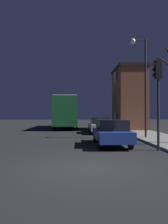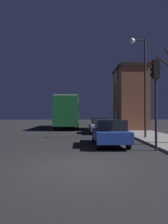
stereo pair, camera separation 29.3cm
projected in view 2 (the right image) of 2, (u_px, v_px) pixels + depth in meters
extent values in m
plane|color=black|center=(82.00, 167.00, 7.26)|extent=(120.00, 120.00, 0.00)
cube|color=brown|center=(130.00, 100.00, 24.14)|extent=(2.88, 5.30, 6.43)
cube|color=black|center=(130.00, 69.00, 24.17)|extent=(3.12, 5.54, 0.30)
cube|color=black|center=(118.00, 116.00, 23.60)|extent=(0.03, 0.70, 1.10)
cube|color=beige|center=(116.00, 116.00, 24.60)|extent=(0.03, 0.70, 1.10)
cube|color=black|center=(117.00, 75.00, 23.63)|extent=(0.03, 0.70, 1.10)
cube|color=beige|center=(116.00, 77.00, 24.64)|extent=(0.03, 0.70, 1.10)
cylinder|color=#28282B|center=(145.00, 88.00, 15.21)|extent=(0.14, 0.14, 6.88)
cylinder|color=#28282B|center=(139.00, 40.00, 15.23)|extent=(0.90, 0.09, 0.09)
sphere|color=white|center=(132.00, 41.00, 15.22)|extent=(0.38, 0.38, 0.38)
cylinder|color=#28282B|center=(156.00, 115.00, 10.40)|extent=(0.12, 0.12, 3.44)
cube|color=black|center=(156.00, 69.00, 10.42)|extent=(0.30, 0.24, 0.90)
sphere|color=red|center=(152.00, 64.00, 10.42)|extent=(0.20, 0.20, 0.20)
sphere|color=black|center=(152.00, 69.00, 10.42)|extent=(0.20, 0.20, 0.20)
sphere|color=black|center=(152.00, 75.00, 10.41)|extent=(0.20, 0.20, 0.20)
cylinder|color=#2D2319|center=(168.00, 64.00, 12.79)|extent=(1.06, 1.10, 1.17)
cube|color=#1E6B33|center=(68.00, 112.00, 27.01)|extent=(2.58, 10.39, 3.14)
cube|color=black|center=(68.00, 107.00, 27.02)|extent=(2.60, 9.56, 1.13)
cube|color=#B2B2B2|center=(68.00, 98.00, 27.03)|extent=(2.46, 9.87, 0.12)
cylinder|color=black|center=(78.00, 123.00, 30.40)|extent=(0.18, 0.96, 0.96)
cylinder|color=black|center=(61.00, 123.00, 30.35)|extent=(0.18, 0.96, 0.96)
cylinder|color=black|center=(77.00, 126.00, 23.65)|extent=(0.18, 0.96, 0.96)
cylinder|color=black|center=(55.00, 126.00, 23.60)|extent=(0.18, 0.96, 0.96)
cube|color=navy|center=(109.00, 134.00, 12.31)|extent=(1.72, 4.52, 0.57)
cube|color=black|center=(110.00, 125.00, 12.09)|extent=(1.52, 2.35, 0.56)
cylinder|color=black|center=(118.00, 137.00, 13.80)|extent=(0.18, 0.64, 0.64)
cylinder|color=black|center=(94.00, 137.00, 13.77)|extent=(0.18, 0.64, 0.64)
cylinder|color=black|center=(128.00, 143.00, 10.86)|extent=(0.18, 0.64, 0.64)
cylinder|color=black|center=(98.00, 143.00, 10.83)|extent=(0.18, 0.64, 0.64)
cube|color=#B7BABF|center=(99.00, 127.00, 20.08)|extent=(1.73, 4.65, 0.56)
cube|color=black|center=(99.00, 120.00, 19.85)|extent=(1.52, 2.42, 0.59)
cylinder|color=black|center=(106.00, 129.00, 21.61)|extent=(0.18, 0.62, 0.62)
cylinder|color=black|center=(90.00, 129.00, 21.58)|extent=(0.18, 0.62, 0.62)
cylinder|color=black|center=(110.00, 131.00, 18.58)|extent=(0.18, 0.62, 0.62)
cylinder|color=black|center=(92.00, 131.00, 18.55)|extent=(0.18, 0.62, 0.62)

